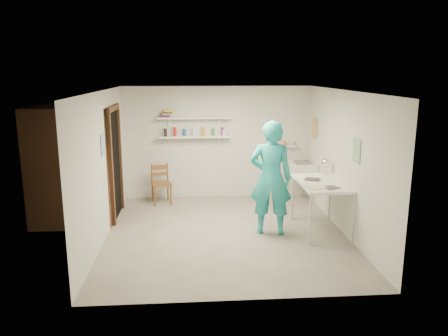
{
  "coord_description": "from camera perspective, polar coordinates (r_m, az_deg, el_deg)",
  "views": [
    {
      "loc": [
        -0.56,
        -7.02,
        2.71
      ],
      "look_at": [
        0.0,
        0.4,
        1.05
      ],
      "focal_mm": 35.0,
      "sensor_mm": 36.0,
      "label": 1
    }
  ],
  "objects": [
    {
      "name": "door_jamb_near",
      "position": [
        7.89,
        -14.5,
        -0.35
      ],
      "size": [
        0.06,
        0.1,
        2.0
      ],
      "primitive_type": "cube",
      "color": "brown",
      "rests_on": "ground"
    },
    {
      "name": "shelf_upper",
      "position": [
        9.2,
        -3.95,
        6.56
      ],
      "size": [
        1.5,
        0.22,
        0.03
      ],
      "primitive_type": "cube",
      "color": "white",
      "rests_on": "wall_back"
    },
    {
      "name": "poster_left",
      "position": [
        7.31,
        -15.55,
        2.97
      ],
      "size": [
        0.01,
        0.28,
        0.36
      ],
      "primitive_type": "cube",
      "color": "#334C7F",
      "rests_on": "wall_left"
    },
    {
      "name": "work_table",
      "position": [
        7.69,
        12.56,
        -4.94
      ],
      "size": [
        0.79,
        1.31,
        0.87
      ],
      "primitive_type": "cube",
      "color": "white",
      "rests_on": "ground"
    },
    {
      "name": "poster_right_b",
      "position": [
        7.06,
        16.93,
        2.16
      ],
      "size": [
        0.01,
        0.3,
        0.38
      ],
      "primitive_type": "cube",
      "color": "#3F724C",
      "rests_on": "wall_right"
    },
    {
      "name": "wall_back",
      "position": [
        9.42,
        -0.86,
        3.35
      ],
      "size": [
        4.0,
        0.02,
        2.4
      ],
      "primitive_type": "cube",
      "color": "silver",
      "rests_on": "ground"
    },
    {
      "name": "door_jamb_far",
      "position": [
        8.85,
        -13.4,
        1.09
      ],
      "size": [
        0.06,
        0.1,
        2.0
      ],
      "primitive_type": "cube",
      "color": "brown",
      "rests_on": "ground"
    },
    {
      "name": "floor",
      "position": [
        7.55,
        0.23,
        -8.54
      ],
      "size": [
        4.0,
        4.5,
        0.02
      ],
      "primitive_type": "cube",
      "color": "slate",
      "rests_on": "ground"
    },
    {
      "name": "wooden_chair",
      "position": [
        9.15,
        -8.19,
        -2.07
      ],
      "size": [
        0.47,
        0.45,
        0.83
      ],
      "primitive_type": "cube",
      "rotation": [
        0.0,
        0.0,
        0.24
      ],
      "color": "brown",
      "rests_on": "ground"
    },
    {
      "name": "door_lintel",
      "position": [
        8.22,
        -14.31,
        7.58
      ],
      "size": [
        0.06,
        1.05,
        0.1
      ],
      "primitive_type": "cube",
      "color": "brown",
      "rests_on": "wall_left"
    },
    {
      "name": "corridor_box",
      "position": [
        8.51,
        -18.79,
        0.65
      ],
      "size": [
        1.4,
        1.5,
        2.1
      ],
      "primitive_type": "cube",
      "color": "brown",
      "rests_on": "ground"
    },
    {
      "name": "poster_right_a",
      "position": [
        9.26,
        11.74,
        5.11
      ],
      "size": [
        0.01,
        0.34,
        0.42
      ],
      "primitive_type": "cube",
      "color": "#995933",
      "rests_on": "wall_right"
    },
    {
      "name": "book_stack",
      "position": [
        9.21,
        -7.47,
        7.02
      ],
      "size": [
        0.26,
        0.14,
        0.14
      ],
      "color": "red",
      "rests_on": "shelf_upper"
    },
    {
      "name": "shelf_lower",
      "position": [
        9.25,
        -3.91,
        4.09
      ],
      "size": [
        1.5,
        0.22,
        0.03
      ],
      "primitive_type": "cube",
      "color": "white",
      "rests_on": "wall_back"
    },
    {
      "name": "ledge_shelf",
      "position": [
        9.52,
        7.32,
        2.86
      ],
      "size": [
        0.7,
        0.14,
        0.03
      ],
      "primitive_type": "cube",
      "color": "white",
      "rests_on": "wall_back"
    },
    {
      "name": "man",
      "position": [
        7.3,
        6.12,
        -1.33
      ],
      "size": [
        0.78,
        0.58,
        1.93
      ],
      "primitive_type": "imported",
      "rotation": [
        0.0,
        0.0,
        2.96
      ],
      "color": "#23ACB1",
      "rests_on": "ground"
    },
    {
      "name": "wall_left",
      "position": [
        7.33,
        -15.63,
        0.21
      ],
      "size": [
        0.02,
        4.5,
        2.4
      ],
      "primitive_type": "cube",
      "color": "silver",
      "rests_on": "ground"
    },
    {
      "name": "wall_front",
      "position": [
        5.03,
        2.3,
        -4.92
      ],
      "size": [
        4.0,
        0.02,
        2.4
      ],
      "primitive_type": "cube",
      "color": "silver",
      "rests_on": "ground"
    },
    {
      "name": "spray_cans",
      "position": [
        9.24,
        -3.92,
        4.71
      ],
      "size": [
        1.26,
        0.06,
        0.17
      ],
      "color": "black",
      "rests_on": "shelf_lower"
    },
    {
      "name": "belfast_sink",
      "position": [
        9.24,
        10.26,
        -0.19
      ],
      "size": [
        0.48,
        0.6,
        0.3
      ],
      "primitive_type": "cube",
      "color": "white",
      "rests_on": "wall_right"
    },
    {
      "name": "doorway_recess",
      "position": [
        8.37,
        -14.06,
        0.41
      ],
      "size": [
        0.02,
        0.9,
        2.0
      ],
      "primitive_type": "cube",
      "color": "black",
      "rests_on": "wall_left"
    },
    {
      "name": "ceiling",
      "position": [
        7.05,
        0.25,
        10.13
      ],
      "size": [
        4.0,
        4.5,
        0.02
      ],
      "primitive_type": "cube",
      "color": "silver",
      "rests_on": "wall_back"
    },
    {
      "name": "wall_clock",
      "position": [
        7.43,
        5.57,
        1.47
      ],
      "size": [
        0.35,
        0.1,
        0.35
      ],
      "primitive_type": "cylinder",
      "rotation": [
        1.57,
        0.0,
        -0.18
      ],
      "color": "beige",
      "rests_on": "man"
    },
    {
      "name": "desk_lamp",
      "position": [
        8.07,
        13.19,
        0.68
      ],
      "size": [
        0.16,
        0.16,
        0.16
      ],
      "primitive_type": "sphere",
      "color": "silver",
      "rests_on": "work_table"
    },
    {
      "name": "papers",
      "position": [
        7.57,
        12.72,
        -1.73
      ],
      "size": [
        0.3,
        0.22,
        0.02
      ],
      "color": "silver",
      "rests_on": "work_table"
    },
    {
      "name": "ledge_pots",
      "position": [
        9.51,
        7.33,
        3.22
      ],
      "size": [
        0.48,
        0.07,
        0.09
      ],
      "color": "silver",
      "rests_on": "ledge_shelf"
    },
    {
      "name": "wall_right",
      "position": [
        7.63,
        15.47,
        0.7
      ],
      "size": [
        0.02,
        4.5,
        2.4
      ],
      "primitive_type": "cube",
      "color": "silver",
      "rests_on": "ground"
    }
  ]
}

